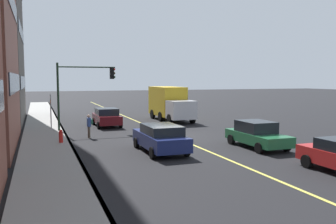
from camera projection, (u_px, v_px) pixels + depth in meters
name	position (u px, v px, depth m)	size (l,w,h in m)	color
ground	(173.00, 136.00, 24.79)	(200.00, 200.00, 0.00)	black
sidewalk_slab	(46.00, 143.00, 21.91)	(80.00, 2.90, 0.15)	gray
curb_edge	(69.00, 141.00, 22.38)	(80.00, 0.16, 0.15)	slate
lane_stripe_center	(173.00, 136.00, 24.79)	(80.00, 0.16, 0.01)	#D8CC4C
car_green	(257.00, 134.00, 20.75)	(4.41, 2.00, 1.53)	#1E6038
car_maroon	(107.00, 117.00, 30.03)	(4.22, 2.00, 1.54)	#591116
car_navy	(161.00, 138.00, 19.44)	(4.63, 2.07, 1.52)	navy
truck_yellow	(170.00, 103.00, 34.36)	(7.18, 2.46, 3.22)	silver
pedestrian_with_backpack	(89.00, 125.00, 24.06)	(0.39, 0.37, 1.59)	brown
traffic_light_mast	(82.00, 84.00, 27.02)	(0.28, 4.40, 5.18)	#1E3823
street_sign_post	(51.00, 109.00, 27.86)	(0.60, 0.08, 2.78)	slate
fire_hydrant	(61.00, 137.00, 21.55)	(0.24, 0.24, 0.94)	red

